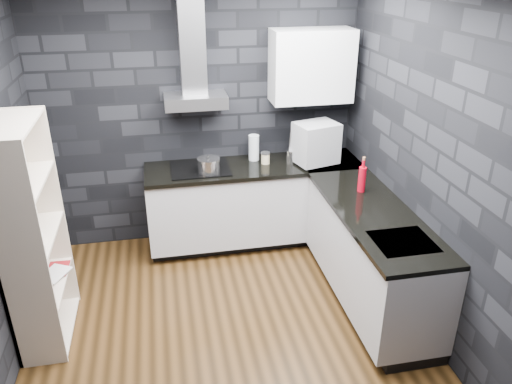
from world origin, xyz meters
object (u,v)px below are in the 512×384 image
object	(u,v)px
utensil_crock	(291,156)
fruit_bowl	(29,241)
appliance_garage	(316,143)
bookshelf	(33,237)
storage_jar	(265,159)
pot	(209,166)
red_bottle	(362,179)
glass_vase	(254,148)

from	to	relation	value
utensil_crock	fruit_bowl	world-z (taller)	utensil_crock
appliance_garage	bookshelf	world-z (taller)	bookshelf
appliance_garage	fruit_bowl	world-z (taller)	appliance_garage
storage_jar	fruit_bowl	bearing A→B (deg)	-148.84
pot	storage_jar	world-z (taller)	pot
pot	bookshelf	distance (m)	1.74
appliance_garage	fruit_bowl	size ratio (longest dim) A/B	1.97
storage_jar	fruit_bowl	world-z (taller)	storage_jar
utensil_crock	red_bottle	world-z (taller)	red_bottle
storage_jar	utensil_crock	xyz separation A→B (m)	(0.27, -0.02, 0.01)
pot	appliance_garage	xyz separation A→B (m)	(1.09, 0.03, 0.15)
pot	bookshelf	size ratio (longest dim) A/B	0.12
appliance_garage	fruit_bowl	bearing A→B (deg)	-170.84
storage_jar	bookshelf	world-z (taller)	bookshelf
pot	fruit_bowl	size ratio (longest dim) A/B	1.03
pot	red_bottle	size ratio (longest dim) A/B	0.92
storage_jar	appliance_garage	bearing A→B (deg)	-11.87
glass_vase	bookshelf	size ratio (longest dim) A/B	0.15
pot	storage_jar	size ratio (longest dim) A/B	2.02
utensil_crock	bookshelf	distance (m)	2.56
storage_jar	glass_vase	bearing A→B (deg)	127.29
red_bottle	bookshelf	size ratio (longest dim) A/B	0.13
fruit_bowl	red_bottle	bearing A→B (deg)	8.48
glass_vase	storage_jar	xyz separation A→B (m)	(0.10, -0.13, -0.08)
red_bottle	storage_jar	bearing A→B (deg)	130.54
storage_jar	pot	bearing A→B (deg)	-167.06
storage_jar	utensil_crock	bearing A→B (deg)	-3.23
storage_jar	fruit_bowl	xyz separation A→B (m)	(-2.04, -1.23, -0.02)
pot	appliance_garage	size ratio (longest dim) A/B	0.52
storage_jar	utensil_crock	world-z (taller)	utensil_crock
glass_vase	appliance_garage	xyz separation A→B (m)	(0.59, -0.23, 0.09)
glass_vase	bookshelf	bearing A→B (deg)	-147.56
pot	red_bottle	xyz separation A→B (m)	(1.30, -0.69, 0.04)
appliance_garage	red_bottle	distance (m)	0.76
storage_jar	utensil_crock	size ratio (longest dim) A/B	0.82
pot	fruit_bowl	xyz separation A→B (m)	(-1.45, -1.10, -0.04)
appliance_garage	glass_vase	bearing A→B (deg)	143.90
utensil_crock	appliance_garage	bearing A→B (deg)	-21.25
storage_jar	bookshelf	distance (m)	2.32
fruit_bowl	utensil_crock	bearing A→B (deg)	27.84
red_bottle	utensil_crock	bearing A→B (deg)	118.44
pot	utensil_crock	size ratio (longest dim) A/B	1.66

